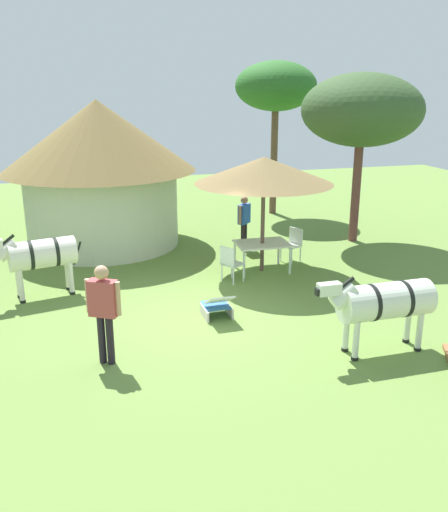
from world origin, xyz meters
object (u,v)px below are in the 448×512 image
(standing_watcher, at_px, (104,306))
(striped_lounge_chair, at_px, (217,306))
(patio_dining_table, at_px, (262,246))
(patio_chair_near_lawn, at_px, (230,262))
(guest_beside_umbrella, at_px, (244,218))
(shade_umbrella, at_px, (264,170))
(zebra_nearest_camera, at_px, (40,255))
(zebra_by_umbrella, at_px, (383,302))
(patio_chair_west_end, at_px, (293,242))
(thatched_hut, at_px, (100,166))
(acacia_tree_right_background, at_px, (276,87))
(acacia_tree_behind_hut, at_px, (362,111))

(standing_watcher, height_order, striped_lounge_chair, standing_watcher)
(patio_dining_table, xyz_separation_m, striped_lounge_chair, (-1.87, -2.53, -0.41))
(patio_chair_near_lawn, bearing_deg, guest_beside_umbrella, 124.39)
(standing_watcher, bearing_deg, shade_umbrella, 73.21)
(shade_umbrella, distance_m, striped_lounge_chair, 3.91)
(zebra_nearest_camera, bearing_deg, zebra_by_umbrella, -139.44)
(patio_chair_west_end, xyz_separation_m, guest_beside_umbrella, (-0.94, 1.38, 0.42))
(patio_dining_table, relative_size, patio_chair_west_end, 1.50)
(zebra_nearest_camera, bearing_deg, guest_beside_umbrella, -79.99)
(shade_umbrella, distance_m, patio_chair_west_end, 2.38)
(thatched_hut, relative_size, guest_beside_umbrella, 3.53)
(zebra_by_umbrella, bearing_deg, thatched_hut, 26.29)
(shade_umbrella, relative_size, guest_beside_umbrella, 2.18)
(zebra_nearest_camera, height_order, zebra_by_umbrella, zebra_nearest_camera)
(zebra_by_umbrella, height_order, acacia_tree_right_background, acacia_tree_right_background)
(striped_lounge_chair, bearing_deg, zebra_nearest_camera, 146.33)
(patio_chair_near_lawn, xyz_separation_m, zebra_by_umbrella, (1.54, -4.15, 0.43))
(patio_chair_west_end, height_order, zebra_by_umbrella, zebra_by_umbrella)
(thatched_hut, height_order, acacia_tree_right_background, acacia_tree_right_background)
(acacia_tree_behind_hut, bearing_deg, acacia_tree_right_background, 103.60)
(shade_umbrella, bearing_deg, zebra_nearest_camera, -176.54)
(patio_chair_near_lawn, distance_m, guest_beside_umbrella, 2.81)
(acacia_tree_right_background, bearing_deg, patio_dining_table, -113.20)
(thatched_hut, xyz_separation_m, striped_lounge_chair, (1.81, -6.14, -2.08))
(zebra_by_umbrella, bearing_deg, striped_lounge_chair, 46.50)
(thatched_hut, relative_size, standing_watcher, 3.13)
(thatched_hut, height_order, zebra_by_umbrella, thatched_hut)
(patio_dining_table, height_order, zebra_nearest_camera, zebra_nearest_camera)
(patio_dining_table, xyz_separation_m, guest_beside_umbrella, (0.13, 1.91, 0.28))
(patio_chair_west_end, bearing_deg, guest_beside_umbrella, 7.95)
(patio_dining_table, height_order, acacia_tree_behind_hut, acacia_tree_behind_hut)
(zebra_by_umbrella, bearing_deg, patio_dining_table, 5.81)
(patio_chair_west_end, height_order, striped_lounge_chair, patio_chair_west_end)
(patio_chair_near_lawn, xyz_separation_m, patio_chair_west_end, (2.10, 1.15, 0.00))
(zebra_nearest_camera, distance_m, acacia_tree_right_background, 10.79)
(thatched_hut, bearing_deg, patio_chair_west_end, -32.91)
(patio_chair_near_lawn, bearing_deg, acacia_tree_behind_hut, 87.51)
(patio_dining_table, xyz_separation_m, patio_chair_near_lawn, (-1.03, -0.61, -0.14))
(striped_lounge_chair, xyz_separation_m, acacia_tree_right_background, (4.49, 8.62, 4.21))
(shade_umbrella, xyz_separation_m, striped_lounge_chair, (-1.87, -2.53, -2.32))
(guest_beside_umbrella, bearing_deg, zebra_by_umbrella, 49.87)
(patio_chair_west_end, height_order, acacia_tree_right_background, acacia_tree_right_background)
(thatched_hut, distance_m, standing_watcher, 7.60)
(guest_beside_umbrella, bearing_deg, patio_dining_table, 42.62)
(shade_umbrella, distance_m, guest_beside_umbrella, 2.52)
(guest_beside_umbrella, distance_m, acacia_tree_behind_hut, 4.55)
(patio_chair_west_end, relative_size, zebra_nearest_camera, 0.43)
(acacia_tree_behind_hut, bearing_deg, shade_umbrella, -152.37)
(zebra_nearest_camera, xyz_separation_m, zebra_by_umbrella, (5.84, -4.44, -0.03))
(patio_dining_table, distance_m, acacia_tree_right_background, 7.65)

